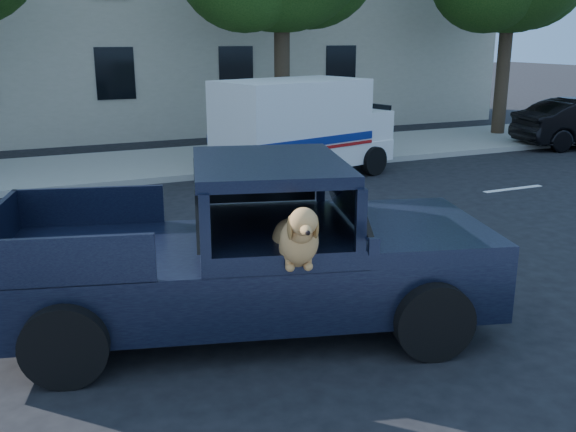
% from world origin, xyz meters
% --- Properties ---
extents(ground, '(120.00, 120.00, 0.00)m').
position_xyz_m(ground, '(0.00, 0.00, 0.00)').
color(ground, black).
rests_on(ground, ground).
extents(far_sidewalk, '(60.00, 4.00, 0.15)m').
position_xyz_m(far_sidewalk, '(0.00, 9.20, 0.07)').
color(far_sidewalk, gray).
rests_on(far_sidewalk, ground).
extents(lane_stripes, '(21.60, 0.14, 0.01)m').
position_xyz_m(lane_stripes, '(2.00, 3.40, 0.01)').
color(lane_stripes, silver).
rests_on(lane_stripes, ground).
extents(building_main, '(26.00, 6.00, 9.00)m').
position_xyz_m(building_main, '(3.00, 16.50, 4.50)').
color(building_main, beige).
rests_on(building_main, ground).
extents(pickup_truck, '(5.95, 3.61, 2.00)m').
position_xyz_m(pickup_truck, '(-0.05, -0.78, 0.68)').
color(pickup_truck, black).
rests_on(pickup_truck, ground).
extents(mail_truck, '(4.65, 3.09, 2.35)m').
position_xyz_m(mail_truck, '(4.16, 6.54, 1.03)').
color(mail_truck, silver).
rests_on(mail_truck, ground).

